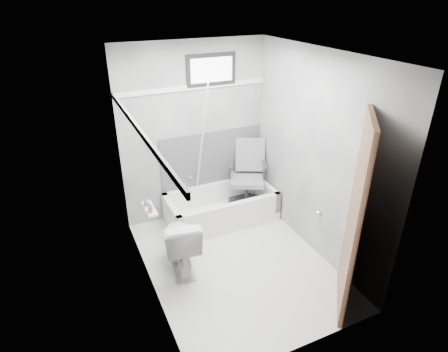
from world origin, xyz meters
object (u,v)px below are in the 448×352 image
bathtub (221,207)px  toilet (180,242)px  soap_bottle_a (150,207)px  door (399,230)px  soap_bottle_b (147,201)px  office_chair (247,175)px

bathtub → toilet: bearing=-139.2°
toilet → soap_bottle_a: bearing=28.5°
door → soap_bottle_b: size_ratio=22.03×
toilet → door: bearing=145.6°
soap_bottle_b → office_chair: bearing=25.6°
toilet → soap_bottle_b: soap_bottle_b is taller
door → soap_bottle_b: (-1.92, 1.50, -0.04)m
door → soap_bottle_b: bearing=141.9°
soap_bottle_a → soap_bottle_b: size_ratio=1.13×
office_chair → door: bearing=-55.8°
toilet → soap_bottle_b: size_ratio=7.92×
office_chair → door: (0.34, -2.26, 0.41)m
office_chair → soap_bottle_a: (-1.58, -0.90, 0.38)m
bathtub → soap_bottle_b: soap_bottle_b is taller
bathtub → soap_bottle_a: soap_bottle_a is taller
soap_bottle_a → soap_bottle_b: (0.00, 0.14, -0.01)m
toilet → bathtub: bearing=-130.7°
bathtub → soap_bottle_a: size_ratio=14.64×
door → soap_bottle_a: 2.36m
toilet → soap_bottle_a: size_ratio=7.02×
bathtub → office_chair: 0.57m
office_chair → door: door is taller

